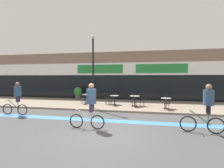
# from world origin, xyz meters

# --- Properties ---
(ground_plane) EXTENTS (120.00, 120.00, 0.00)m
(ground_plane) POSITION_xyz_m (0.00, 0.00, 0.00)
(ground_plane) COLOR #424244
(sidewalk_slab) EXTENTS (40.00, 5.50, 0.12)m
(sidewalk_slab) POSITION_xyz_m (0.00, 7.25, 0.06)
(sidewalk_slab) COLOR gray
(sidewalk_slab) RESTS_ON ground
(storefront_facade) EXTENTS (40.00, 4.06, 4.80)m
(storefront_facade) POSITION_xyz_m (0.00, 11.96, 2.39)
(storefront_facade) COLOR #7F6656
(storefront_facade) RESTS_ON ground
(bike_lane_stripe) EXTENTS (36.00, 0.70, 0.01)m
(bike_lane_stripe) POSITION_xyz_m (0.00, 2.20, 0.00)
(bike_lane_stripe) COLOR #3D7AB7
(bike_lane_stripe) RESTS_ON ground
(bistro_table_0) EXTENTS (0.61, 0.61, 0.73)m
(bistro_table_0) POSITION_xyz_m (-3.38, 7.17, 0.63)
(bistro_table_0) COLOR black
(bistro_table_0) RESTS_ON sidewalk_slab
(bistro_table_1) EXTENTS (0.69, 0.69, 0.73)m
(bistro_table_1) POSITION_xyz_m (-0.84, 6.85, 0.64)
(bistro_table_1) COLOR black
(bistro_table_1) RESTS_ON sidewalk_slab
(bistro_table_2) EXTENTS (0.77, 0.77, 0.77)m
(bistro_table_2) POSITION_xyz_m (0.81, 6.55, 0.68)
(bistro_table_2) COLOR black
(bistro_table_2) RESTS_ON sidewalk_slab
(bistro_table_3) EXTENTS (0.70, 0.70, 0.74)m
(bistro_table_3) POSITION_xyz_m (3.04, 5.88, 0.65)
(bistro_table_3) COLOR black
(bistro_table_3) RESTS_ON sidewalk_slab
(cafe_chair_0_near) EXTENTS (0.43, 0.59, 0.90)m
(cafe_chair_0_near) POSITION_xyz_m (-3.39, 6.55, 0.64)
(cafe_chair_0_near) COLOR black
(cafe_chair_0_near) RESTS_ON sidewalk_slab
(cafe_chair_0_side) EXTENTS (0.59, 0.43, 0.90)m
(cafe_chair_0_side) POSITION_xyz_m (-2.76, 7.17, 0.64)
(cafe_chair_0_side) COLOR black
(cafe_chair_0_side) RESTS_ON sidewalk_slab
(cafe_chair_1_near) EXTENTS (0.43, 0.59, 0.90)m
(cafe_chair_1_near) POSITION_xyz_m (-0.85, 6.23, 0.64)
(cafe_chair_1_near) COLOR black
(cafe_chair_1_near) RESTS_ON sidewalk_slab
(cafe_chair_1_side) EXTENTS (0.59, 0.43, 0.90)m
(cafe_chair_1_side) POSITION_xyz_m (-1.47, 6.86, 0.64)
(cafe_chair_1_side) COLOR black
(cafe_chair_1_side) RESTS_ON sidewalk_slab
(cafe_chair_2_near) EXTENTS (0.42, 0.59, 0.90)m
(cafe_chair_2_near) POSITION_xyz_m (0.81, 5.92, 0.64)
(cafe_chair_2_near) COLOR black
(cafe_chair_2_near) RESTS_ON sidewalk_slab
(cafe_chair_2_side) EXTENTS (0.59, 0.44, 0.90)m
(cafe_chair_2_side) POSITION_xyz_m (1.44, 6.55, 0.64)
(cafe_chair_2_side) COLOR black
(cafe_chair_2_side) RESTS_ON sidewalk_slab
(cafe_chair_3_near) EXTENTS (0.44, 0.59, 0.90)m
(cafe_chair_3_near) POSITION_xyz_m (3.04, 5.25, 0.64)
(cafe_chair_3_near) COLOR black
(cafe_chair_3_near) RESTS_ON sidewalk_slab
(planter_pot) EXTENTS (0.75, 0.75, 1.23)m
(planter_pot) POSITION_xyz_m (-4.91, 9.09, 0.81)
(planter_pot) COLOR #4C4C51
(planter_pot) RESTS_ON sidewalk_slab
(lamp_post) EXTENTS (0.26, 0.26, 5.14)m
(lamp_post) POSITION_xyz_m (-1.98, 4.95, 3.09)
(lamp_post) COLOR black
(lamp_post) RESTS_ON sidewalk_slab
(cyclist_0) EXTENTS (1.65, 0.48, 2.06)m
(cyclist_0) POSITION_xyz_m (-0.71, 0.63, 1.21)
(cyclist_0) COLOR black
(cyclist_0) RESTS_ON ground
(cyclist_1) EXTENTS (1.75, 0.53, 2.06)m
(cyclist_1) POSITION_xyz_m (4.21, 1.05, 1.17)
(cyclist_1) COLOR black
(cyclist_1) RESTS_ON ground
(cyclist_2) EXTENTS (1.71, 0.48, 2.02)m
(cyclist_2) POSITION_xyz_m (-6.06, 2.42, 1.15)
(cyclist_2) COLOR black
(cyclist_2) RESTS_ON ground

